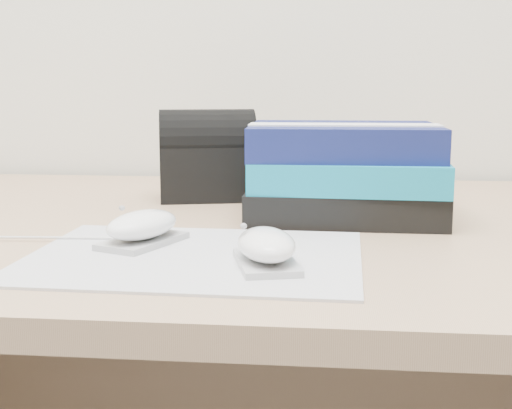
# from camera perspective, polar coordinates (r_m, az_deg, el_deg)

# --- Properties ---
(desk) EXTENTS (1.60, 0.80, 0.73)m
(desk) POSITION_cam_1_polar(r_m,az_deg,el_deg) (1.05, 5.10, -13.34)
(desk) COLOR #A67E5C
(desk) RESTS_ON ground
(mousepad) EXTENTS (0.34, 0.27, 0.00)m
(mousepad) POSITION_cam_1_polar(r_m,az_deg,el_deg) (0.73, -4.95, -4.16)
(mousepad) COLOR #999AA1
(mousepad) RESTS_ON desk
(mouse_rear) EXTENTS (0.09, 0.11, 0.04)m
(mouse_rear) POSITION_cam_1_polar(r_m,az_deg,el_deg) (0.78, -9.08, -1.84)
(mouse_rear) COLOR #A5A5A8
(mouse_rear) RESTS_ON mousepad
(mouse_front) EXTENTS (0.08, 0.11, 0.04)m
(mouse_front) POSITION_cam_1_polar(r_m,az_deg,el_deg) (0.68, 0.84, -3.46)
(mouse_front) COLOR #ADACAF
(mouse_front) RESTS_ON mousepad
(usb_cable) EXTENTS (0.22, 0.02, 0.00)m
(usb_cable) POSITION_cam_1_polar(r_m,az_deg,el_deg) (0.83, -16.21, -2.56)
(usb_cable) COLOR silver
(usb_cable) RESTS_ON mousepad
(book_stack) EXTENTS (0.26, 0.21, 0.12)m
(book_stack) POSITION_cam_1_polar(r_m,az_deg,el_deg) (0.94, 7.19, 2.62)
(book_stack) COLOR black
(book_stack) RESTS_ON desk
(pouch) EXTENTS (0.16, 0.13, 0.14)m
(pouch) POSITION_cam_1_polar(r_m,az_deg,el_deg) (1.08, -3.92, 3.91)
(pouch) COLOR black
(pouch) RESTS_ON desk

